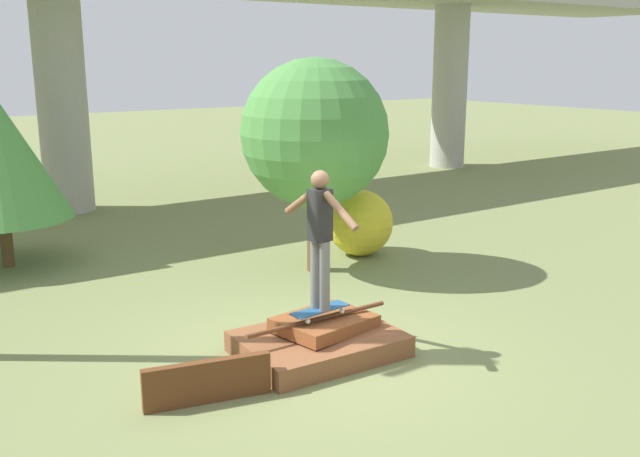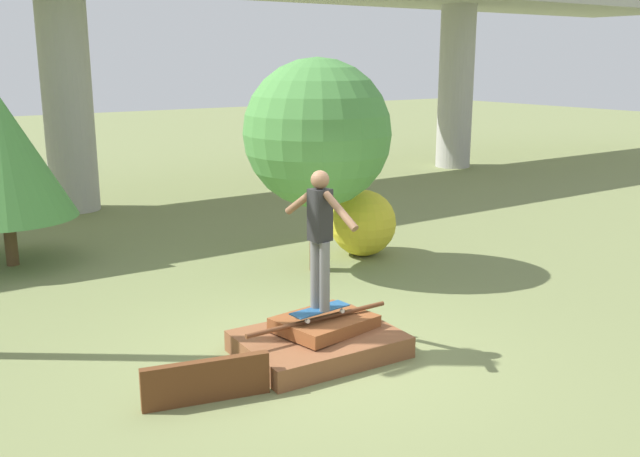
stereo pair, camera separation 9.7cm
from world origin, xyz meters
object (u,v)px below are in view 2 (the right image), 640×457
at_px(tree_behind_left, 2,155).
at_px(tree_mid_back, 317,134).
at_px(skateboard, 320,310).
at_px(bush_yellow_flowering, 363,223).
at_px(skater, 320,230).

relative_size(tree_behind_left, tree_mid_back, 0.85).
distance_m(skateboard, tree_behind_left, 6.58).
bearing_deg(skateboard, tree_behind_left, 110.24).
relative_size(skateboard, tree_behind_left, 0.26).
bearing_deg(tree_behind_left, bush_yellow_flowering, -28.28).
bearing_deg(skater, bush_yellow_flowering, 45.81).
relative_size(skateboard, skater, 0.47).
bearing_deg(bush_yellow_flowering, skater, -134.19).
height_order(skater, bush_yellow_flowering, skater).
relative_size(skateboard, tree_mid_back, 0.22).
distance_m(skateboard, tree_mid_back, 3.84).
bearing_deg(skater, tree_behind_left, 110.24).
xyz_separation_m(skateboard, tree_behind_left, (-2.23, 6.05, 1.33)).
relative_size(skater, tree_behind_left, 0.56).
distance_m(skater, tree_mid_back, 3.51).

